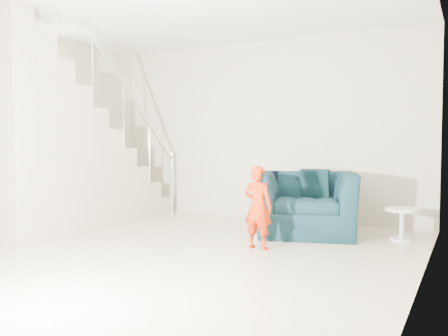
{
  "coord_description": "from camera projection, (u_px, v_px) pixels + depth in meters",
  "views": [
    {
      "loc": [
        2.85,
        -3.96,
        1.16
      ],
      "look_at": [
        0.15,
        1.2,
        0.85
      ],
      "focal_mm": 38.0,
      "sensor_mm": 36.0,
      "label": 1
    }
  ],
  "objects": [
    {
      "name": "toddler",
      "position": [
        258.0,
        207.0,
        5.17
      ],
      "size": [
        0.35,
        0.24,
        0.91
      ],
      "primitive_type": "imported",
      "rotation": [
        0.0,
        0.0,
        3.08
      ],
      "color": "#962004",
      "rests_on": "floor"
    },
    {
      "name": "floor",
      "position": [
        157.0,
        255.0,
        4.89
      ],
      "size": [
        5.5,
        5.5,
        0.0
      ],
      "primitive_type": "plane",
      "color": "tan",
      "rests_on": "ground"
    },
    {
      "name": "staircase",
      "position": [
        57.0,
        159.0,
        6.25
      ],
      "size": [
        1.02,
        3.03,
        3.62
      ],
      "color": "#ADA089",
      "rests_on": "floor"
    },
    {
      "name": "phone",
      "position": [
        262.0,
        177.0,
        5.08
      ],
      "size": [
        0.04,
        0.05,
        0.1
      ],
      "primitive_type": "cube",
      "rotation": [
        0.0,
        0.0,
        0.36
      ],
      "color": "black",
      "rests_on": "toddler"
    },
    {
      "name": "right_wall",
      "position": [
        421.0,
        118.0,
        3.66
      ],
      "size": [
        0.0,
        5.5,
        5.5
      ],
      "primitive_type": "plane",
      "rotation": [
        1.57,
        0.0,
        -1.57
      ],
      "color": "#B7AE95",
      "rests_on": "floor"
    },
    {
      "name": "back_wall",
      "position": [
        262.0,
        130.0,
        7.25
      ],
      "size": [
        5.0,
        0.0,
        5.0
      ],
      "primitive_type": "plane",
      "rotation": [
        1.57,
        0.0,
        0.0
      ],
      "color": "#B7AE95",
      "rests_on": "floor"
    },
    {
      "name": "cushion",
      "position": [
        315.0,
        183.0,
        6.2
      ],
      "size": [
        0.38,
        0.18,
        0.38
      ],
      "primitive_type": "cube",
      "rotation": [
        0.21,
        0.0,
        0.0
      ],
      "color": "black",
      "rests_on": "armchair"
    },
    {
      "name": "throw",
      "position": [
        269.0,
        194.0,
        6.18
      ],
      "size": [
        0.05,
        0.52,
        0.58
      ],
      "primitive_type": "cube",
      "color": "black",
      "rests_on": "armchair"
    },
    {
      "name": "armchair",
      "position": [
        307.0,
        203.0,
        5.99
      ],
      "size": [
        1.47,
        1.37,
        0.79
      ],
      "primitive_type": "imported",
      "rotation": [
        0.0,
        0.0,
        0.29
      ],
      "color": "black",
      "rests_on": "floor"
    },
    {
      "name": "side_table",
      "position": [
        402.0,
        219.0,
        5.62
      ],
      "size": [
        0.39,
        0.39,
        0.39
      ],
      "color": "silver",
      "rests_on": "floor"
    }
  ]
}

